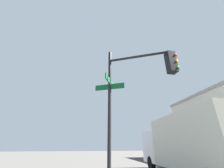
{
  "coord_description": "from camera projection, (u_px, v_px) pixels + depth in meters",
  "views": [
    {
      "loc": [
        -2.74,
        -8.23,
        1.78
      ],
      "look_at": [
        -6.73,
        -7.5,
        3.58
      ],
      "focal_mm": 22.37,
      "sensor_mm": 36.0,
      "label": 1
    }
  ],
  "objects": [
    {
      "name": "traffic_signal_near",
      "position": [
        139.0,
        85.0,
        4.82
      ],
      "size": [
        1.58,
        2.71,
        5.27
      ],
      "color": "black",
      "rests_on": "ground_plane"
    },
    {
      "name": "box_truck_second",
      "position": [
        184.0,
        143.0,
        9.1
      ],
      "size": [
        9.02,
        2.71,
        3.61
      ],
      "color": "silver",
      "rests_on": "ground_plane"
    }
  ]
}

